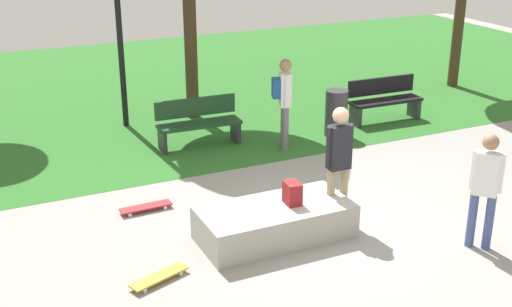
{
  "coord_description": "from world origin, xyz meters",
  "views": [
    {
      "loc": [
        -4.7,
        -7.66,
        4.55
      ],
      "look_at": [
        -0.86,
        0.51,
        1.05
      ],
      "focal_mm": 47.3,
      "sensor_mm": 36.0,
      "label": 1
    }
  ],
  "objects_px": {
    "skater_watching": "(339,156)",
    "park_bench_near_path": "(384,99)",
    "backpack_on_ledge": "(292,193)",
    "skateboard_by_ledge": "(159,277)",
    "trash_bin": "(336,113)",
    "skateboard_spare": "(146,207)",
    "pedestrian_with_backpack": "(284,95)",
    "skater_performing_trick": "(485,183)",
    "park_bench_far_left": "(198,122)",
    "concrete_ledge": "(275,222)"
  },
  "relations": [
    {
      "from": "backpack_on_ledge",
      "to": "trash_bin",
      "type": "xyz_separation_m",
      "value": [
        2.78,
        3.35,
        -0.17
      ]
    },
    {
      "from": "skater_performing_trick",
      "to": "trash_bin",
      "type": "bearing_deg",
      "value": 82.39
    },
    {
      "from": "park_bench_near_path",
      "to": "skateboard_spare",
      "type": "bearing_deg",
      "value": -160.12
    },
    {
      "from": "backpack_on_ledge",
      "to": "skater_performing_trick",
      "type": "height_order",
      "value": "skater_performing_trick"
    },
    {
      "from": "skateboard_by_ledge",
      "to": "skateboard_spare",
      "type": "relative_size",
      "value": 1.02
    },
    {
      "from": "skateboard_spare",
      "to": "pedestrian_with_backpack",
      "type": "bearing_deg",
      "value": 25.99
    },
    {
      "from": "backpack_on_ledge",
      "to": "skateboard_by_ledge",
      "type": "bearing_deg",
      "value": 105.76
    },
    {
      "from": "park_bench_near_path",
      "to": "skater_watching",
      "type": "bearing_deg",
      "value": -132.93
    },
    {
      "from": "concrete_ledge",
      "to": "skater_watching",
      "type": "relative_size",
      "value": 1.21
    },
    {
      "from": "skater_watching",
      "to": "park_bench_near_path",
      "type": "distance_m",
      "value": 5.07
    },
    {
      "from": "skateboard_by_ledge",
      "to": "concrete_ledge",
      "type": "bearing_deg",
      "value": 12.94
    },
    {
      "from": "skateboard_spare",
      "to": "pedestrian_with_backpack",
      "type": "xyz_separation_m",
      "value": [
        3.16,
        1.54,
        0.98
      ]
    },
    {
      "from": "park_bench_far_left",
      "to": "pedestrian_with_backpack",
      "type": "relative_size",
      "value": 0.93
    },
    {
      "from": "backpack_on_ledge",
      "to": "pedestrian_with_backpack",
      "type": "bearing_deg",
      "value": -20.6
    },
    {
      "from": "skateboard_by_ledge",
      "to": "pedestrian_with_backpack",
      "type": "xyz_separation_m",
      "value": [
        3.59,
        3.56,
        0.98
      ]
    },
    {
      "from": "backpack_on_ledge",
      "to": "park_bench_far_left",
      "type": "relative_size",
      "value": 0.2
    },
    {
      "from": "skateboard_by_ledge",
      "to": "park_bench_near_path",
      "type": "relative_size",
      "value": 0.51
    },
    {
      "from": "backpack_on_ledge",
      "to": "trash_bin",
      "type": "height_order",
      "value": "trash_bin"
    },
    {
      "from": "backpack_on_ledge",
      "to": "skater_watching",
      "type": "relative_size",
      "value": 0.18
    },
    {
      "from": "backpack_on_ledge",
      "to": "skateboard_spare",
      "type": "distance_m",
      "value": 2.39
    },
    {
      "from": "skateboard_spare",
      "to": "trash_bin",
      "type": "xyz_separation_m",
      "value": [
        4.44,
        1.73,
        0.4
      ]
    },
    {
      "from": "concrete_ledge",
      "to": "skater_performing_trick",
      "type": "relative_size",
      "value": 1.31
    },
    {
      "from": "skater_watching",
      "to": "park_bench_near_path",
      "type": "height_order",
      "value": "skater_watching"
    },
    {
      "from": "skater_watching",
      "to": "park_bench_near_path",
      "type": "xyz_separation_m",
      "value": [
        3.43,
        3.69,
        -0.57
      ]
    },
    {
      "from": "backpack_on_ledge",
      "to": "skater_performing_trick",
      "type": "relative_size",
      "value": 0.19
    },
    {
      "from": "skateboard_by_ledge",
      "to": "park_bench_far_left",
      "type": "xyz_separation_m",
      "value": [
        2.18,
        4.39,
        0.42
      ]
    },
    {
      "from": "skater_performing_trick",
      "to": "pedestrian_with_backpack",
      "type": "distance_m",
      "value": 4.62
    },
    {
      "from": "backpack_on_ledge",
      "to": "pedestrian_with_backpack",
      "type": "distance_m",
      "value": 3.51
    },
    {
      "from": "skateboard_spare",
      "to": "park_bench_far_left",
      "type": "bearing_deg",
      "value": 53.44
    },
    {
      "from": "park_bench_near_path",
      "to": "trash_bin",
      "type": "distance_m",
      "value": 1.47
    },
    {
      "from": "concrete_ledge",
      "to": "park_bench_near_path",
      "type": "distance_m",
      "value": 5.81
    },
    {
      "from": "skateboard_by_ledge",
      "to": "park_bench_far_left",
      "type": "distance_m",
      "value": 4.92
    },
    {
      "from": "skater_performing_trick",
      "to": "concrete_ledge",
      "type": "bearing_deg",
      "value": 149.11
    },
    {
      "from": "skater_watching",
      "to": "park_bench_far_left",
      "type": "xyz_separation_m",
      "value": [
        -0.68,
        3.93,
        -0.57
      ]
    },
    {
      "from": "pedestrian_with_backpack",
      "to": "skater_performing_trick",
      "type": "bearing_deg",
      "value": -81.97
    },
    {
      "from": "skater_watching",
      "to": "skateboard_spare",
      "type": "distance_m",
      "value": 3.06
    },
    {
      "from": "skater_performing_trick",
      "to": "backpack_on_ledge",
      "type": "bearing_deg",
      "value": 146.39
    },
    {
      "from": "skater_watching",
      "to": "skateboard_spare",
      "type": "xyz_separation_m",
      "value": [
        -2.43,
        1.57,
        -0.98
      ]
    },
    {
      "from": "park_bench_far_left",
      "to": "backpack_on_ledge",
      "type": "bearing_deg",
      "value": -91.26
    },
    {
      "from": "skateboard_spare",
      "to": "pedestrian_with_backpack",
      "type": "distance_m",
      "value": 3.65
    },
    {
      "from": "concrete_ledge",
      "to": "skater_performing_trick",
      "type": "distance_m",
      "value": 2.88
    },
    {
      "from": "trash_bin",
      "to": "skater_performing_trick",
      "type": "bearing_deg",
      "value": -97.61
    },
    {
      "from": "skater_performing_trick",
      "to": "trash_bin",
      "type": "height_order",
      "value": "skater_performing_trick"
    },
    {
      "from": "backpack_on_ledge",
      "to": "park_bench_near_path",
      "type": "bearing_deg",
      "value": -43.62
    },
    {
      "from": "skater_watching",
      "to": "skateboard_by_ledge",
      "type": "xyz_separation_m",
      "value": [
        -2.86,
        -0.45,
        -0.98
      ]
    },
    {
      "from": "concrete_ledge",
      "to": "skateboard_by_ledge",
      "type": "relative_size",
      "value": 2.62
    },
    {
      "from": "skater_watching",
      "to": "concrete_ledge",
      "type": "bearing_deg",
      "value": -178.32
    },
    {
      "from": "skater_performing_trick",
      "to": "trash_bin",
      "type": "xyz_separation_m",
      "value": [
        0.64,
        4.77,
        -0.49
      ]
    },
    {
      "from": "skateboard_spare",
      "to": "pedestrian_with_backpack",
      "type": "relative_size",
      "value": 0.47
    },
    {
      "from": "skateboard_by_ledge",
      "to": "backpack_on_ledge",
      "type": "bearing_deg",
      "value": 11.03
    }
  ]
}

